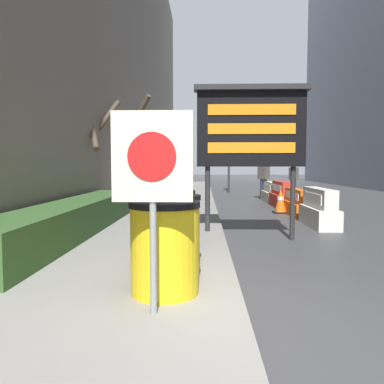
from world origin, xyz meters
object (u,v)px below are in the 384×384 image
(barrel_drum_back, at_px, (171,223))
(jersey_barrier_orange_far, at_px, (297,204))
(jersey_barrier_red_striped, at_px, (282,196))
(pedestrian_passerby, at_px, (294,176))
(pedestrian_worker, at_px, (264,175))
(barrel_drum_middle, at_px, (172,233))
(barrel_drum_foreground, at_px, (165,247))
(traffic_light_near_curb, at_px, (229,141))
(jersey_barrier_white, at_px, (319,210))
(traffic_cone_near, at_px, (281,201))
(message_board, at_px, (251,128))
(jersey_barrier_cream, at_px, (271,193))
(warning_sign, at_px, (152,171))

(barrel_drum_back, xyz_separation_m, jersey_barrier_orange_far, (3.29, 5.84, -0.30))
(barrel_drum_back, height_order, jersey_barrier_red_striped, barrel_drum_back)
(jersey_barrier_red_striped, bearing_deg, pedestrian_passerby, 72.77)
(jersey_barrier_red_striped, distance_m, pedestrian_worker, 3.25)
(pedestrian_passerby, bearing_deg, jersey_barrier_orange_far, 54.07)
(pedestrian_passerby, bearing_deg, barrel_drum_middle, 47.73)
(barrel_drum_middle, distance_m, pedestrian_worker, 12.44)
(barrel_drum_foreground, bearing_deg, traffic_light_near_curb, 83.99)
(barrel_drum_foreground, distance_m, traffic_light_near_curb, 17.16)
(barrel_drum_middle, xyz_separation_m, pedestrian_passerby, (4.93, 14.45, 0.31))
(barrel_drum_middle, xyz_separation_m, jersey_barrier_red_striped, (3.21, 8.88, -0.24))
(jersey_barrier_white, height_order, traffic_cone_near, jersey_barrier_white)
(jersey_barrier_orange_far, bearing_deg, pedestrian_passerby, 77.49)
(message_board, bearing_deg, jersey_barrier_orange_far, 63.68)
(barrel_drum_back, distance_m, jersey_barrier_cream, 10.73)
(jersey_barrier_white, distance_m, jersey_barrier_cream, 6.47)
(message_board, relative_size, jersey_barrier_orange_far, 1.59)
(barrel_drum_middle, distance_m, warning_sign, 1.59)
(barrel_drum_back, xyz_separation_m, pedestrian_worker, (3.13, 11.23, 0.43))
(jersey_barrier_white, distance_m, traffic_cone_near, 2.60)
(jersey_barrier_red_striped, height_order, traffic_light_near_curb, traffic_light_near_curb)
(jersey_barrier_red_striped, bearing_deg, message_board, -107.39)
(jersey_barrier_cream, bearing_deg, barrel_drum_back, -107.89)
(jersey_barrier_orange_far, relative_size, traffic_cone_near, 2.38)
(barrel_drum_back, relative_size, pedestrian_passerby, 0.59)
(traffic_light_near_curb, distance_m, pedestrian_worker, 4.59)
(message_board, xyz_separation_m, jersey_barrier_red_striped, (1.89, 6.03, -1.80))
(barrel_drum_back, distance_m, traffic_cone_near, 6.94)
(barrel_drum_middle, xyz_separation_m, warning_sign, (-0.05, -1.38, 0.79))
(traffic_cone_near, height_order, traffic_light_near_curb, traffic_light_near_curb)
(jersey_barrier_orange_far, relative_size, pedestrian_worker, 1.04)
(traffic_cone_near, relative_size, traffic_light_near_curb, 0.20)
(warning_sign, distance_m, pedestrian_worker, 13.79)
(barrel_drum_back, bearing_deg, warning_sign, -88.93)
(warning_sign, height_order, jersey_barrier_red_striped, warning_sign)
(jersey_barrier_orange_far, height_order, pedestrian_worker, pedestrian_worker)
(jersey_barrier_white, relative_size, pedestrian_passerby, 1.10)
(barrel_drum_middle, xyz_separation_m, jersey_barrier_white, (3.21, 4.56, -0.23))
(barrel_drum_foreground, height_order, jersey_barrier_cream, barrel_drum_foreground)
(pedestrian_passerby, bearing_deg, barrel_drum_back, 46.35)
(jersey_barrier_orange_far, height_order, pedestrian_passerby, pedestrian_passerby)
(barrel_drum_back, bearing_deg, pedestrian_worker, 74.41)
(jersey_barrier_orange_far, xyz_separation_m, traffic_cone_near, (-0.41, 0.46, 0.05))
(barrel_drum_back, distance_m, message_board, 2.91)
(barrel_drum_middle, height_order, traffic_cone_near, barrel_drum_middle)
(jersey_barrier_orange_far, height_order, traffic_cone_near, traffic_cone_near)
(warning_sign, height_order, traffic_cone_near, warning_sign)
(jersey_barrier_cream, relative_size, traffic_light_near_curb, 0.53)
(pedestrian_worker, bearing_deg, jersey_barrier_red_striped, -34.87)
(warning_sign, distance_m, jersey_barrier_orange_far, 8.74)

